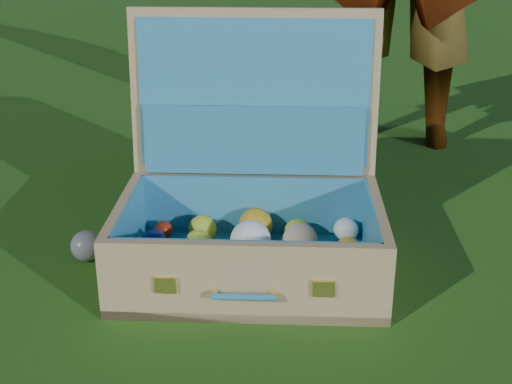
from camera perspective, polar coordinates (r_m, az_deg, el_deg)
The scene contains 3 objects.
ground at distance 1.89m, azimuth 5.75°, elevation -4.70°, with size 60.00×60.00×0.00m, color #215114.
stray_ball at distance 1.87m, azimuth -13.42°, elevation -4.22°, with size 0.08×0.08×0.08m, color teal.
suitcase at distance 1.76m, azimuth -0.45°, elevation -0.58°, with size 0.70×0.58×0.61m.
Camera 1 is at (0.12, -1.68, 0.86)m, focal length 50.00 mm.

